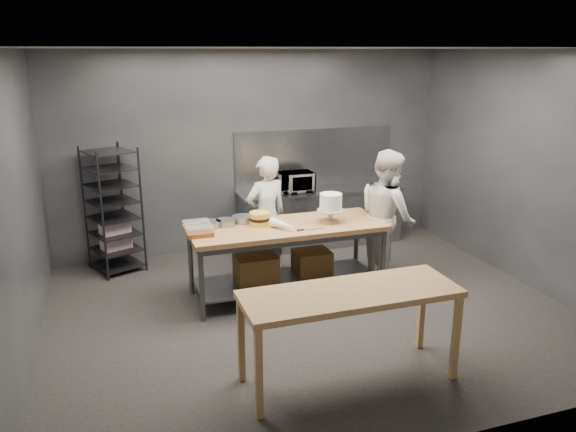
# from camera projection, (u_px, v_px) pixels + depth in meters

# --- Properties ---
(ground) EXTENTS (6.00, 6.00, 0.00)m
(ground) POSITION_uv_depth(u_px,v_px,m) (310.00, 311.00, 6.68)
(ground) COLOR black
(ground) RESTS_ON ground
(back_wall) EXTENTS (6.00, 0.04, 3.00)m
(back_wall) POSITION_uv_depth(u_px,v_px,m) (253.00, 151.00, 8.53)
(back_wall) COLOR #4C4F54
(back_wall) RESTS_ON ground
(work_table) EXTENTS (2.40, 0.90, 0.92)m
(work_table) POSITION_uv_depth(u_px,v_px,m) (284.00, 252.00, 6.98)
(work_table) COLOR olive
(work_table) RESTS_ON ground
(near_counter) EXTENTS (2.00, 0.70, 0.90)m
(near_counter) POSITION_uv_depth(u_px,v_px,m) (350.00, 300.00, 5.07)
(near_counter) COLOR brown
(near_counter) RESTS_ON ground
(back_counter) EXTENTS (2.60, 0.60, 0.90)m
(back_counter) POSITION_uv_depth(u_px,v_px,m) (321.00, 217.00, 8.84)
(back_counter) COLOR slate
(back_counter) RESTS_ON ground
(splashback_panel) EXTENTS (2.60, 0.02, 0.90)m
(splashback_panel) POSITION_uv_depth(u_px,v_px,m) (315.00, 157.00, 8.86)
(splashback_panel) COLOR slate
(splashback_panel) RESTS_ON back_counter
(speed_rack) EXTENTS (0.80, 0.83, 1.75)m
(speed_rack) POSITION_uv_depth(u_px,v_px,m) (113.00, 211.00, 7.70)
(speed_rack) COLOR black
(speed_rack) RESTS_ON ground
(chef_behind) EXTENTS (0.67, 0.52, 1.65)m
(chef_behind) POSITION_uv_depth(u_px,v_px,m) (266.00, 216.00, 7.56)
(chef_behind) COLOR silver
(chef_behind) RESTS_ON ground
(chef_right) EXTENTS (0.71, 0.89, 1.77)m
(chef_right) POSITION_uv_depth(u_px,v_px,m) (387.00, 217.00, 7.34)
(chef_right) COLOR silver
(chef_right) RESTS_ON ground
(microwave) EXTENTS (0.54, 0.37, 0.30)m
(microwave) POSITION_uv_depth(u_px,v_px,m) (295.00, 182.00, 8.54)
(microwave) COLOR black
(microwave) RESTS_ON back_counter
(frosted_cake_stand) EXTENTS (0.34, 0.34, 0.36)m
(frosted_cake_stand) POSITION_uv_depth(u_px,v_px,m) (331.00, 204.00, 6.93)
(frosted_cake_stand) COLOR #B4A990
(frosted_cake_stand) RESTS_ON work_table
(layer_cake) EXTENTS (0.25, 0.25, 0.16)m
(layer_cake) POSITION_uv_depth(u_px,v_px,m) (260.00, 219.00, 6.86)
(layer_cake) COLOR gold
(layer_cake) RESTS_ON work_table
(cake_pans) EXTENTS (0.69, 0.35, 0.07)m
(cake_pans) POSITION_uv_depth(u_px,v_px,m) (227.00, 222.00, 6.88)
(cake_pans) COLOR gray
(cake_pans) RESTS_ON work_table
(piping_bag) EXTENTS (0.29, 0.39, 0.12)m
(piping_bag) POSITION_uv_depth(u_px,v_px,m) (284.00, 225.00, 6.67)
(piping_bag) COLOR white
(piping_bag) RESTS_ON work_table
(offset_spatula) EXTENTS (0.37, 0.02, 0.02)m
(offset_spatula) POSITION_uv_depth(u_px,v_px,m) (307.00, 230.00, 6.69)
(offset_spatula) COLOR slate
(offset_spatula) RESTS_ON work_table
(pastry_clamshells) EXTENTS (0.31, 0.45, 0.11)m
(pastry_clamshells) POSITION_uv_depth(u_px,v_px,m) (198.00, 228.00, 6.57)
(pastry_clamshells) COLOR #A95921
(pastry_clamshells) RESTS_ON work_table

